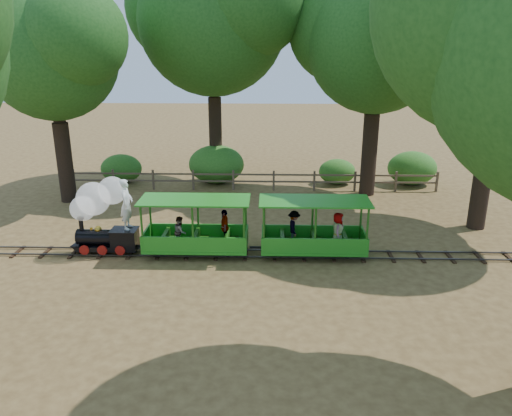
{
  "coord_description": "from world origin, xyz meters",
  "views": [
    {
      "loc": [
        0.83,
        -15.82,
        7.0
      ],
      "look_at": [
        0.34,
        0.5,
        1.56
      ],
      "focal_mm": 35.0,
      "sensor_mm": 36.0,
      "label": 1
    }
  ],
  "objects_px": {
    "locomotive": "(102,210)",
    "carriage_front": "(198,234)",
    "fence": "(254,179)",
    "carriage_rear": "(314,234)"
  },
  "relations": [
    {
      "from": "fence",
      "to": "carriage_front",
      "type": "bearing_deg",
      "value": -101.46
    },
    {
      "from": "carriage_front",
      "to": "carriage_rear",
      "type": "bearing_deg",
      "value": 0.22
    },
    {
      "from": "locomotive",
      "to": "fence",
      "type": "relative_size",
      "value": 0.15
    },
    {
      "from": "carriage_front",
      "to": "fence",
      "type": "distance_m",
      "value": 8.16
    },
    {
      "from": "locomotive",
      "to": "carriage_front",
      "type": "relative_size",
      "value": 0.75
    },
    {
      "from": "locomotive",
      "to": "fence",
      "type": "xyz_separation_m",
      "value": [
        4.91,
        7.92,
        -1.01
      ]
    },
    {
      "from": "carriage_front",
      "to": "fence",
      "type": "bearing_deg",
      "value": 78.54
    },
    {
      "from": "locomotive",
      "to": "fence",
      "type": "distance_m",
      "value": 9.37
    },
    {
      "from": "carriage_rear",
      "to": "fence",
      "type": "height_order",
      "value": "carriage_rear"
    },
    {
      "from": "carriage_front",
      "to": "carriage_rear",
      "type": "distance_m",
      "value": 3.94
    }
  ]
}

